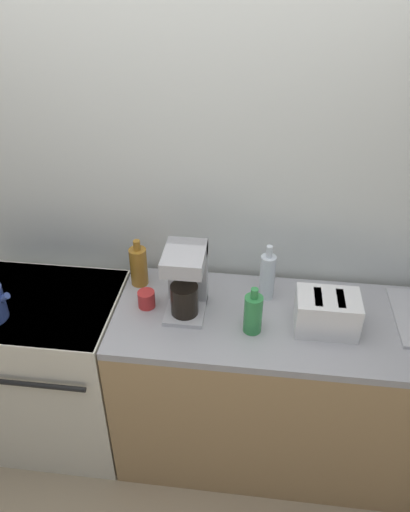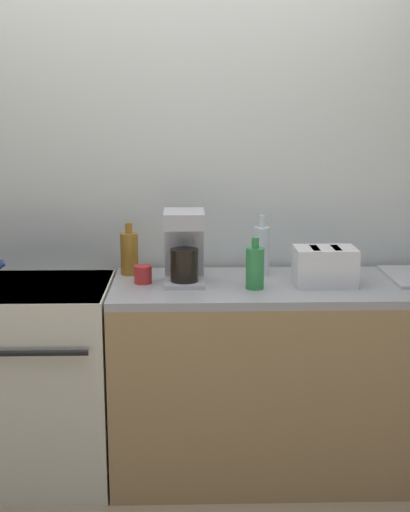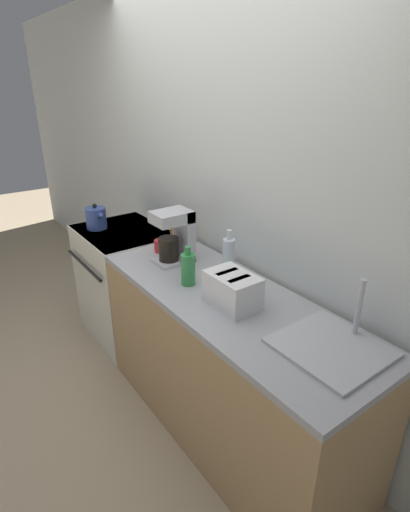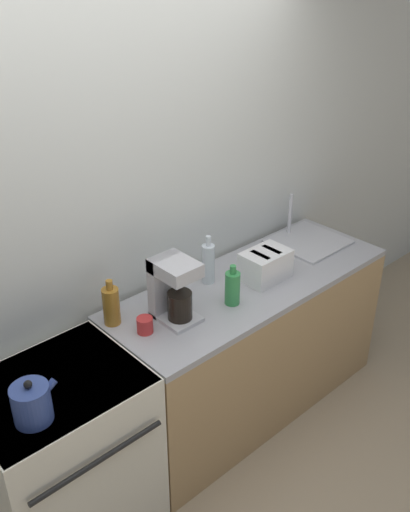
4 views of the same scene
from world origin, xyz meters
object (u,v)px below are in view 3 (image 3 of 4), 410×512
object	(u,v)px
coffee_maker	(176,235)
toaster	(232,290)
stove	(127,282)
cup_red	(160,246)
kettle	(96,218)
bottle_green	(188,269)
bottle_amber	(176,229)
bottle_clear	(229,257)

from	to	relation	value
coffee_maker	toaster	bearing A→B (deg)	-5.36
stove	toaster	xyz separation A→B (m)	(1.33, -0.02, 0.52)
coffee_maker	cup_red	world-z (taller)	coffee_maker
stove	coffee_maker	size ratio (longest dim) A/B	2.75
cup_red	coffee_maker	bearing A→B (deg)	2.86
kettle	coffee_maker	world-z (taller)	coffee_maker
stove	toaster	bearing A→B (deg)	-0.80
toaster	stove	bearing A→B (deg)	179.20
stove	cup_red	bearing A→B (deg)	3.38
bottle_green	cup_red	world-z (taller)	bottle_green
toaster	coffee_maker	size ratio (longest dim) A/B	0.82
bottle_amber	bottle_clear	world-z (taller)	bottle_clear
toaster	bottle_green	bearing A→B (deg)	-169.95
bottle_green	toaster	bearing A→B (deg)	10.05
kettle	toaster	distance (m)	1.49
toaster	coffee_maker	bearing A→B (deg)	174.64
kettle	bottle_clear	size ratio (longest dim) A/B	0.69
bottle_clear	bottle_green	bearing A→B (deg)	-102.53
coffee_maker	bottle_green	world-z (taller)	coffee_maker
kettle	cup_red	size ratio (longest dim) A/B	2.45
stove	bottle_amber	bearing A→B (deg)	24.30
coffee_maker	bottle_clear	size ratio (longest dim) A/B	1.15
bottle_amber	cup_red	distance (m)	0.20
toaster	bottle_clear	distance (m)	0.32
kettle	bottle_amber	world-z (taller)	bottle_amber
kettle	coffee_maker	bearing A→B (deg)	11.59
bottle_amber	cup_red	size ratio (longest dim) A/B	3.06
coffee_maker	cup_red	bearing A→B (deg)	-177.14
kettle	bottle_clear	bearing A→B (deg)	14.02
stove	bottle_amber	xyz separation A→B (m)	(0.45, 0.20, 0.54)
cup_red	toaster	bearing A→B (deg)	-3.48
stove	cup_red	xyz separation A→B (m)	(0.52, 0.03, 0.48)
bottle_clear	cup_red	bearing A→B (deg)	-165.83
coffee_maker	stove	bearing A→B (deg)	-176.76
bottle_green	cup_red	xyz separation A→B (m)	(-0.49, 0.11, -0.05)
kettle	stove	bearing A→B (deg)	40.91
stove	bottle_green	distance (m)	1.15
toaster	bottle_clear	world-z (taller)	bottle_clear
kettle	bottle_clear	distance (m)	1.26
stove	coffee_maker	bearing A→B (deg)	3.24
bottle_green	kettle	bearing A→B (deg)	-176.94
kettle	bottle_amber	bearing A→B (deg)	29.25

